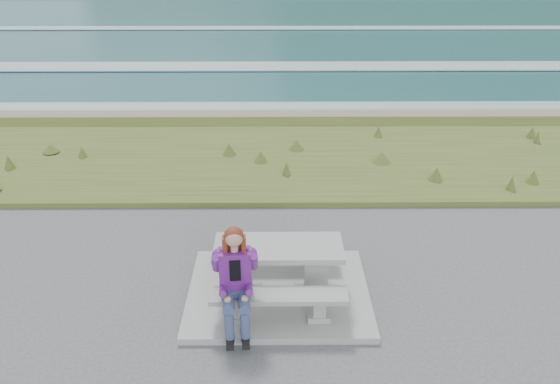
{
  "coord_description": "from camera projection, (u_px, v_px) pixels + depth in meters",
  "views": [
    {
      "loc": [
        -0.02,
        -6.48,
        4.84
      ],
      "look_at": [
        0.03,
        1.2,
        1.09
      ],
      "focal_mm": 35.0,
      "sensor_mm": 36.0,
      "label": 1
    }
  ],
  "objects": [
    {
      "name": "shore_drop",
      "position": [
        277.0,
        121.0,
        15.04
      ],
      "size": [
        160.0,
        0.8,
        2.2
      ],
      "primitive_type": "cube",
      "color": "#706754",
      "rests_on": "ground"
    },
    {
      "name": "bench_landward",
      "position": [
        279.0,
        300.0,
        7.11
      ],
      "size": [
        1.8,
        0.35,
        0.45
      ],
      "color": "#989893",
      "rests_on": "concrete_slab"
    },
    {
      "name": "seated_woman",
      "position": [
        236.0,
        295.0,
        6.91
      ],
      "size": [
        0.45,
        0.73,
        1.42
      ],
      "rotation": [
        0.0,
        0.0,
        0.08
      ],
      "color": "navy",
      "rests_on": "concrete_slab"
    },
    {
      "name": "bench_seaward",
      "position": [
        278.0,
        244.0,
        8.37
      ],
      "size": [
        1.8,
        0.35,
        0.45
      ],
      "color": "#989893",
      "rests_on": "concrete_slab"
    },
    {
      "name": "grass_verge",
      "position": [
        278.0,
        162.0,
        12.43
      ],
      "size": [
        160.0,
        4.5,
        0.22
      ],
      "primitive_type": "cube",
      "color": "#395620",
      "rests_on": "ground"
    },
    {
      "name": "picnic_table",
      "position": [
        278.0,
        256.0,
        7.64
      ],
      "size": [
        1.8,
        0.75,
        0.75
      ],
      "color": "#989893",
      "rests_on": "concrete_slab"
    },
    {
      "name": "concrete_slab",
      "position": [
        278.0,
        293.0,
        7.92
      ],
      "size": [
        2.6,
        2.1,
        0.1
      ],
      "primitive_type": "cube",
      "color": "#989893",
      "rests_on": "ground"
    },
    {
      "name": "ocean",
      "position": [
        277.0,
        54.0,
        31.26
      ],
      "size": [
        1600.0,
        1600.0,
        0.09
      ],
      "color": "#20555C",
      "rests_on": "ground"
    }
  ]
}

